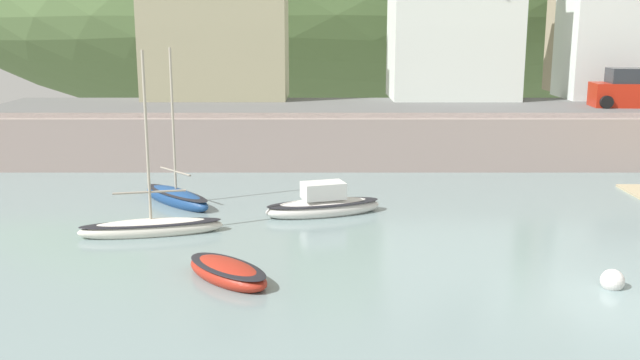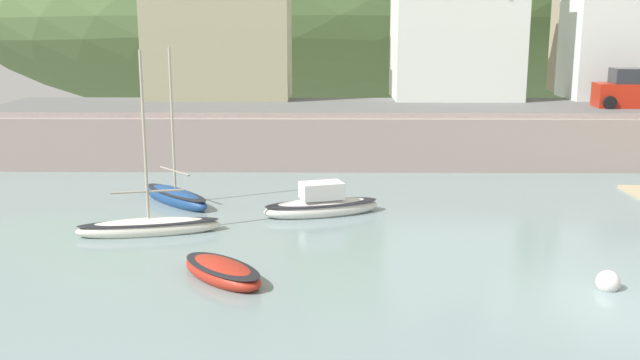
% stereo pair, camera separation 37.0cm
% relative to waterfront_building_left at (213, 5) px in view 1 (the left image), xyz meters
% --- Properties ---
extents(quay_seawall, '(48.00, 9.40, 2.40)m').
position_rel_waterfront_building_left_xyz_m(quay_seawall, '(12.94, -7.70, -6.20)').
color(quay_seawall, gray).
rests_on(quay_seawall, ground).
extents(hillside_backdrop, '(80.00, 44.00, 24.84)m').
position_rel_waterfront_building_left_xyz_m(hillside_backdrop, '(10.11, 30.00, 1.14)').
color(hillside_backdrop, '#5E7F48').
rests_on(hillside_backdrop, ground).
extents(waterfront_building_left, '(8.16, 5.14, 10.14)m').
position_rel_waterfront_building_left_xyz_m(waterfront_building_left, '(0.00, 0.00, 0.00)').
color(waterfront_building_left, tan).
rests_on(waterfront_building_left, ground).
extents(waterfront_building_centre, '(7.19, 5.30, 10.26)m').
position_rel_waterfront_building_left_xyz_m(waterfront_building_centre, '(13.20, -0.00, 0.07)').
color(waterfront_building_centre, white).
rests_on(waterfront_building_centre, ground).
extents(waterfront_building_right, '(8.48, 4.32, 9.13)m').
position_rel_waterfront_building_left_xyz_m(waterfront_building_right, '(23.61, 0.00, -0.49)').
color(waterfront_building_right, white).
rests_on(waterfront_building_right, ground).
extents(sailboat_nearest_shore, '(2.90, 3.01, 0.65)m').
position_rel_waterfront_building_left_xyz_m(sailboat_nearest_shore, '(3.37, -23.11, -7.35)').
color(sailboat_nearest_shore, '#A7281A').
rests_on(sailboat_nearest_shore, ground).
extents(sailboat_far_left, '(4.35, 2.47, 1.31)m').
position_rel_waterfront_building_left_xyz_m(sailboat_far_left, '(5.91, -16.54, -7.23)').
color(sailboat_far_left, silver).
rests_on(sailboat_far_left, ground).
extents(dinghy_open_wooden, '(3.40, 3.60, 5.88)m').
position_rel_waterfront_building_left_xyz_m(dinghy_open_wooden, '(0.46, -15.05, -7.28)').
color(dinghy_open_wooden, navy).
rests_on(dinghy_open_wooden, ground).
extents(sailboat_blue_trim, '(4.61, 1.92, 5.92)m').
position_rel_waterfront_building_left_xyz_m(sailboat_blue_trim, '(0.44, -19.01, -7.30)').
color(sailboat_blue_trim, silver).
rests_on(sailboat_blue_trim, ground).
extents(parked_car_near_slipway, '(4.22, 2.02, 1.95)m').
position_rel_waterfront_building_left_xyz_m(parked_car_near_slipway, '(21.62, -4.50, -4.35)').
color(parked_car_near_slipway, red).
rests_on(parked_car_near_slipway, ground).
extents(mooring_buoy, '(0.60, 0.60, 0.60)m').
position_rel_waterfront_building_left_xyz_m(mooring_buoy, '(13.20, -23.69, -7.37)').
color(mooring_buoy, silver).
rests_on(mooring_buoy, ground).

